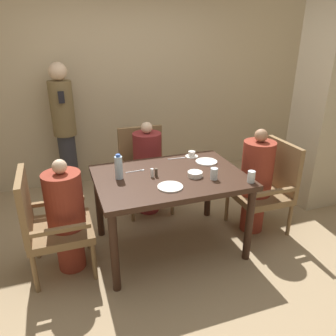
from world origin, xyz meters
TOP-DOWN VIEW (x-y plane):
  - ground_plane at (0.00, 0.00)m, footprint 16.00×16.00m
  - wall_back at (0.00, 1.89)m, footprint 8.00×0.06m
  - pillar_stone at (2.05, 0.37)m, footprint 0.53×0.53m
  - dining_table at (0.00, 0.00)m, footprint 1.36×0.97m
  - chair_left_side at (-1.10, 0.00)m, footprint 0.54×0.54m
  - diner_in_left_chair at (-0.95, 0.00)m, footprint 0.32×0.32m
  - chair_far_side at (0.00, 0.90)m, footprint 0.54×0.54m
  - diner_in_far_chair at (-0.00, 0.75)m, footprint 0.32×0.32m
  - chair_right_side at (1.10, 0.00)m, footprint 0.54×0.54m
  - diner_in_right_chair at (0.95, 0.00)m, footprint 0.32×0.32m
  - standing_host at (-0.83, 1.62)m, footprint 0.28×0.32m
  - plate_main_left at (0.46, 0.18)m, footprint 0.22×0.22m
  - plate_main_right at (-0.08, -0.25)m, footprint 0.22×0.22m
  - teacup_with_saucer at (0.38, 0.37)m, footprint 0.13×0.13m
  - bowl_small at (0.21, -0.11)m, footprint 0.14×0.14m
  - water_bottle at (-0.45, 0.08)m, footprint 0.07×0.07m
  - glass_tall_near at (0.34, -0.22)m, footprint 0.07×0.07m
  - glass_tall_mid at (0.62, -0.38)m, footprint 0.07×0.07m
  - salt_shaker at (-0.17, 0.01)m, footprint 0.03×0.03m
  - pepper_shaker at (-0.13, 0.01)m, footprint 0.03×0.03m
  - fork_beside_plate at (-0.26, 0.19)m, footprint 0.18×0.03m
  - knife_beside_plate at (0.22, 0.37)m, footprint 0.19×0.02m

SIDE VIEW (x-z plane):
  - ground_plane at x=0.00m, z-range 0.00..0.00m
  - chair_left_side at x=-1.10m, z-range 0.02..0.98m
  - chair_far_side at x=0.00m, z-range 0.02..0.98m
  - chair_right_side at x=1.10m, z-range 0.02..0.98m
  - diner_in_left_chair at x=-0.95m, z-range 0.01..1.06m
  - diner_in_far_chair at x=0.00m, z-range 0.01..1.10m
  - diner_in_right_chair at x=0.95m, z-range 0.01..1.14m
  - dining_table at x=0.00m, z-range 0.29..1.07m
  - knife_beside_plate at x=0.22m, z-range 0.78..0.78m
  - fork_beside_plate at x=-0.26m, z-range 0.78..0.78m
  - plate_main_left at x=0.46m, z-range 0.78..0.79m
  - plate_main_right at x=-0.08m, z-range 0.78..0.79m
  - bowl_small at x=0.21m, z-range 0.78..0.82m
  - teacup_with_saucer at x=0.38m, z-range 0.77..0.83m
  - pepper_shaker at x=-0.13m, z-range 0.78..0.85m
  - salt_shaker at x=-0.17m, z-range 0.78..0.86m
  - glass_tall_near at x=0.34m, z-range 0.78..0.88m
  - glass_tall_mid at x=0.62m, z-range 0.78..0.88m
  - water_bottle at x=-0.45m, z-range 0.77..1.00m
  - standing_host at x=-0.83m, z-range 0.06..1.73m
  - pillar_stone at x=2.05m, z-range 0.00..2.70m
  - wall_back at x=0.00m, z-range 0.00..2.80m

